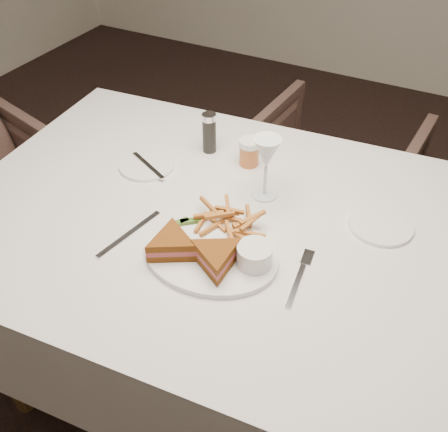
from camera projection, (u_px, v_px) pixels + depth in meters
The scene contains 4 objects.
ground at pixel (223, 362), 1.80m from camera, with size 5.00×5.00×0.00m, color black.
table at pixel (232, 313), 1.50m from camera, with size 1.45×0.97×0.75m, color silver.
chair_far at pixel (328, 179), 2.10m from camera, with size 0.63×0.59×0.65m, color #503831.
table_setting at pixel (226, 218), 1.20m from camera, with size 0.82×0.57×0.18m.
Camera 1 is at (0.47, -0.90, 1.58)m, focal length 40.00 mm.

